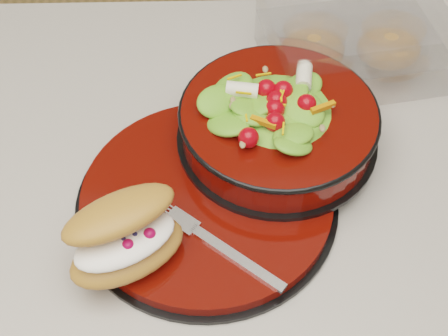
{
  "coord_description": "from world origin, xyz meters",
  "views": [
    {
      "loc": [
        -0.21,
        -0.43,
        1.48
      ],
      "look_at": [
        -0.2,
        0.01,
        0.94
      ],
      "focal_mm": 50.0,
      "sensor_mm": 36.0,
      "label": 1
    }
  ],
  "objects_px": {
    "dinner_plate": "(208,199)",
    "croissant": "(126,237)",
    "fork": "(220,246)",
    "pastry_box": "(352,40)",
    "salad_bowl": "(279,118)"
  },
  "relations": [
    {
      "from": "dinner_plate",
      "to": "croissant",
      "type": "height_order",
      "value": "croissant"
    },
    {
      "from": "dinner_plate",
      "to": "fork",
      "type": "distance_m",
      "value": 0.07
    },
    {
      "from": "croissant",
      "to": "fork",
      "type": "height_order",
      "value": "croissant"
    },
    {
      "from": "croissant",
      "to": "pastry_box",
      "type": "relative_size",
      "value": 0.56
    },
    {
      "from": "croissant",
      "to": "fork",
      "type": "relative_size",
      "value": 1.1
    },
    {
      "from": "pastry_box",
      "to": "dinner_plate",
      "type": "bearing_deg",
      "value": -139.93
    },
    {
      "from": "salad_bowl",
      "to": "pastry_box",
      "type": "distance_m",
      "value": 0.19
    },
    {
      "from": "dinner_plate",
      "to": "fork",
      "type": "bearing_deg",
      "value": -79.77
    },
    {
      "from": "salad_bowl",
      "to": "pastry_box",
      "type": "bearing_deg",
      "value": 53.6
    },
    {
      "from": "pastry_box",
      "to": "croissant",
      "type": "bearing_deg",
      "value": -141.64
    },
    {
      "from": "salad_bowl",
      "to": "pastry_box",
      "type": "relative_size",
      "value": 0.96
    },
    {
      "from": "dinner_plate",
      "to": "croissant",
      "type": "bearing_deg",
      "value": -136.5
    },
    {
      "from": "fork",
      "to": "salad_bowl",
      "type": "bearing_deg",
      "value": 13.8
    },
    {
      "from": "salad_bowl",
      "to": "croissant",
      "type": "xyz_separation_m",
      "value": [
        -0.17,
        -0.16,
        -0.0
      ]
    },
    {
      "from": "croissant",
      "to": "pastry_box",
      "type": "distance_m",
      "value": 0.41
    }
  ]
}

